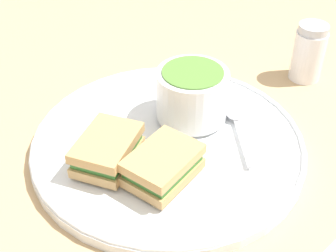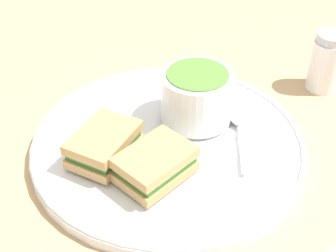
{
  "view_description": "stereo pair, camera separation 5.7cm",
  "coord_description": "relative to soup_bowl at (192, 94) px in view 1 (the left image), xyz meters",
  "views": [
    {
      "loc": [
        0.36,
        -0.27,
        0.39
      ],
      "look_at": [
        0.0,
        0.0,
        0.04
      ],
      "focal_mm": 50.0,
      "sensor_mm": 36.0,
      "label": 1
    },
    {
      "loc": [
        0.39,
        -0.22,
        0.39
      ],
      "look_at": [
        0.0,
        0.0,
        0.04
      ],
      "focal_mm": 50.0,
      "sensor_mm": 36.0,
      "label": 2
    }
  ],
  "objects": [
    {
      "name": "soup_bowl",
      "position": [
        0.0,
        0.0,
        0.0
      ],
      "size": [
        0.09,
        0.09,
        0.07
      ],
      "color": "white",
      "rests_on": "plate"
    },
    {
      "name": "sandwich_half_far",
      "position": [
        0.07,
        -0.1,
        -0.02
      ],
      "size": [
        0.08,
        0.1,
        0.03
      ],
      "rotation": [
        0.0,
        0.0,
        5.01
      ],
      "color": "tan",
      "rests_on": "plate"
    },
    {
      "name": "salt_shaker",
      "position": [
        0.01,
        0.22,
        -0.01
      ],
      "size": [
        0.05,
        0.05,
        0.09
      ],
      "color": "silver",
      "rests_on": "ground_plane"
    },
    {
      "name": "plate",
      "position": [
        0.02,
        -0.05,
        -0.04
      ],
      "size": [
        0.34,
        0.34,
        0.02
      ],
      "color": "white",
      "rests_on": "ground_plane"
    },
    {
      "name": "sandwich_half_near",
      "position": [
        0.01,
        -0.13,
        -0.02
      ],
      "size": [
        0.1,
        0.1,
        0.03
      ],
      "rotation": [
        0.0,
        0.0,
        5.3
      ],
      "color": "tan",
      "rests_on": "plate"
    },
    {
      "name": "ground_plane",
      "position": [
        0.02,
        -0.05,
        -0.05
      ],
      "size": [
        2.4,
        2.4,
        0.0
      ],
      "primitive_type": "plane",
      "color": "tan"
    },
    {
      "name": "spoon",
      "position": [
        0.04,
        0.04,
        -0.03
      ],
      "size": [
        0.11,
        0.08,
        0.01
      ],
      "rotation": [
        0.0,
        0.0,
        8.86
      ],
      "color": "silver",
      "rests_on": "plate"
    }
  ]
}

